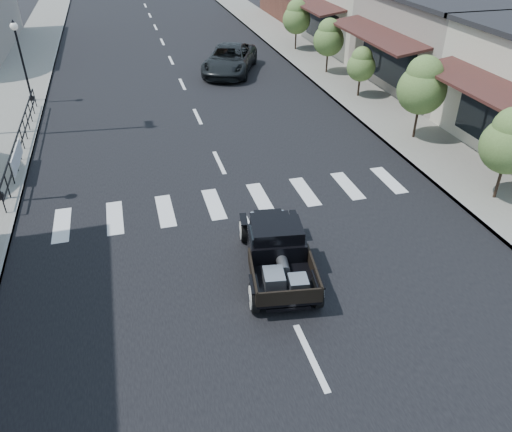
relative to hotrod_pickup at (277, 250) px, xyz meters
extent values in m
plane|color=black|center=(-0.17, -0.09, -0.71)|extent=(120.00, 120.00, 0.00)
cube|color=black|center=(-0.17, 14.91, -0.70)|extent=(14.00, 80.00, 0.02)
cube|color=gray|center=(-8.67, 14.91, -0.63)|extent=(3.00, 80.00, 0.15)
cube|color=gray|center=(8.33, 14.91, -0.63)|extent=(3.00, 80.00, 0.15)
cube|color=gray|center=(14.83, 12.91, 1.54)|extent=(10.00, 9.00, 4.50)
cube|color=#B9B09D|center=(14.83, 21.91, 1.54)|extent=(10.00, 9.00, 4.50)
imported|color=black|center=(2.85, 18.37, 0.05)|extent=(4.48, 5.99, 1.51)
camera|label=1|loc=(-3.34, -10.12, 7.84)|focal=35.00mm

